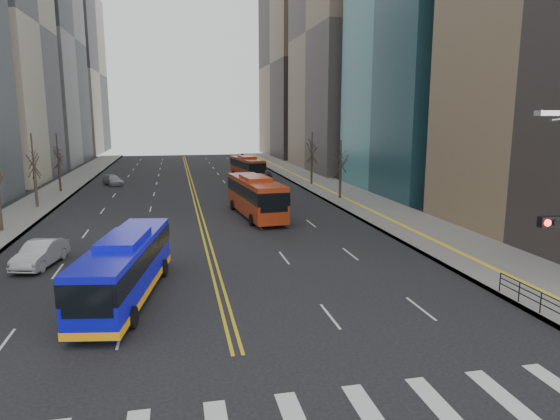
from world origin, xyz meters
name	(u,v)px	position (x,y,z in m)	size (l,w,h in m)	color
sidewalk_right	(338,191)	(17.50, 45.00, 0.07)	(7.00, 130.00, 0.15)	gray
sidewalk_left	(42,201)	(-16.50, 45.00, 0.07)	(5.00, 130.00, 0.15)	gray
centerline	(192,185)	(0.00, 55.00, 0.01)	(0.55, 100.00, 0.01)	gold
office_towers	(184,18)	(0.12, 68.51, 23.92)	(83.00, 134.00, 58.00)	gray
pedestrian_railing	(541,299)	(14.30, 6.00, 0.82)	(0.06, 6.06, 1.02)	black
street_trees	(118,164)	(-7.18, 34.55, 4.87)	(35.20, 47.20, 7.60)	#2E221C
blue_bus	(125,266)	(-4.78, 12.34, 1.75)	(4.31, 11.65, 3.34)	#0D0ECB
red_bus_near	(256,194)	(5.09, 32.09, 2.10)	(3.90, 12.20, 3.78)	#A32F11
red_bus_far	(247,166)	(8.37, 60.15, 1.91)	(3.88, 11.04, 3.44)	#A32F11
car_white	(40,254)	(-10.54, 19.41, 0.78)	(1.66, 4.75, 1.57)	silver
car_dark_mid	(265,176)	(10.54, 56.95, 0.71)	(1.69, 4.19, 1.43)	black
car_silver	(113,180)	(-10.42, 57.59, 0.65)	(1.82, 4.47, 1.30)	#9A9A9F
car_dark_far	(242,165)	(9.67, 76.16, 0.61)	(2.04, 4.42, 1.23)	black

